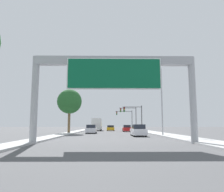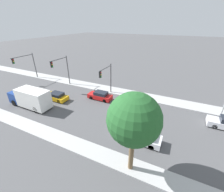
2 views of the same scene
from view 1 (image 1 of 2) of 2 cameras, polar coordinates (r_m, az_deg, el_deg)
sidewalk_right at (r=60.20m, az=7.06°, el=-8.80°), size 3.00×120.00×0.15m
median_strip_left at (r=60.04m, az=-7.45°, el=-8.80°), size 2.00×120.00×0.15m
sign_gantry at (r=17.96m, az=0.54°, el=5.07°), size 13.46×0.73×7.12m
car_near_left at (r=54.91m, az=-0.39°, el=-8.39°), size 1.83×4.23×1.36m
car_mid_center at (r=29.67m, az=6.85°, el=-8.96°), size 1.74×4.68×1.54m
car_far_right at (r=38.98m, az=-5.42°, el=-8.64°), size 1.73×4.68×1.50m
car_far_center at (r=48.29m, az=3.87°, el=-8.46°), size 1.70×4.25×1.45m
truck_box_primary at (r=56.75m, az=-3.97°, el=-7.41°), size 2.31×7.46×3.09m
traffic_light_near_intersection at (r=48.03m, az=6.09°, el=-4.67°), size 4.25×0.32×5.66m
traffic_light_mid_block at (r=57.98m, az=4.88°, el=-4.82°), size 4.51×0.32×6.18m
traffic_light_far_intersection at (r=67.89m, az=3.79°, el=-5.33°), size 5.23×0.32×5.90m
palm_tree_background at (r=39.53m, az=-11.04°, el=-1.46°), size 4.35×4.35×7.78m
street_lamp_right at (r=30.70m, az=12.37°, el=-0.01°), size 2.42×0.28×9.29m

